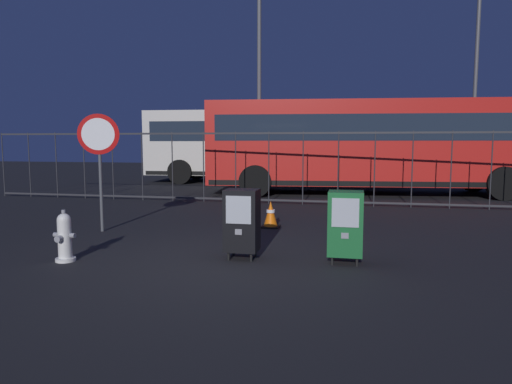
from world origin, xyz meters
TOP-DOWN VIEW (x-y plane):
  - ground_plane at (0.00, 0.00)m, footprint 60.00×60.00m
  - fire_hydrant at (-2.18, -0.27)m, footprint 0.33×0.31m
  - newspaper_box_primary at (1.74, 0.46)m, footprint 0.48×0.42m
  - newspaper_box_secondary at (0.26, 0.41)m, footprint 0.48×0.42m
  - stop_sign at (-2.86, 1.86)m, footprint 0.71×0.31m
  - traffic_cone at (0.22, 2.95)m, footprint 0.36×0.36m
  - fence_barrier at (0.00, 6.51)m, footprint 18.03×0.04m
  - bus_near at (2.36, 9.51)m, footprint 10.71×3.65m
  - bus_far at (-1.53, 13.15)m, footprint 10.64×3.30m
  - street_light_near_left at (-1.35, 9.40)m, footprint 0.32×0.32m
  - street_light_far_left at (6.08, 12.32)m, footprint 0.32×0.32m

SIDE VIEW (x-z plane):
  - ground_plane at x=0.00m, z-range 0.00..0.00m
  - traffic_cone at x=0.22m, z-range -0.01..0.52m
  - fire_hydrant at x=-2.18m, z-range -0.02..0.72m
  - newspaper_box_primary at x=1.74m, z-range 0.06..1.08m
  - newspaper_box_secondary at x=0.26m, z-range 0.06..1.08m
  - fence_barrier at x=0.00m, z-range 0.02..2.02m
  - stop_sign at x=-2.86m, z-range 0.49..2.72m
  - bus_near at x=2.36m, z-range 0.21..3.21m
  - bus_far at x=-1.53m, z-range 0.21..3.21m
  - street_light_near_left at x=-1.35m, z-range 0.55..7.29m
  - street_light_far_left at x=6.08m, z-range 0.58..8.79m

